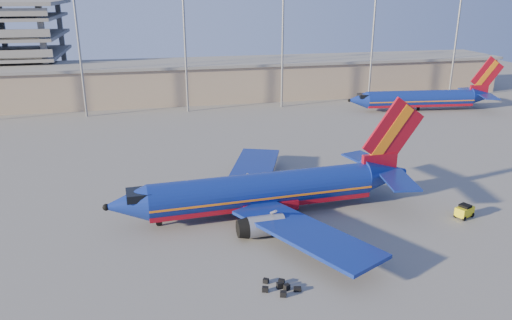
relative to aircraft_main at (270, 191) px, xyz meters
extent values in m
plane|color=slate|center=(0.41, 5.34, -2.65)|extent=(220.00, 220.00, 0.00)
cube|color=gray|center=(10.41, 63.34, 1.35)|extent=(120.00, 15.00, 8.00)
cube|color=slate|center=(10.41, 63.34, 5.55)|extent=(122.00, 16.00, 0.60)
cylinder|color=gray|center=(-24.59, 51.34, 11.35)|extent=(0.44, 0.44, 28.00)
cylinder|color=gray|center=(-4.59, 51.34, 11.35)|extent=(0.44, 0.44, 28.00)
cylinder|color=gray|center=(15.41, 51.34, 11.35)|extent=(0.44, 0.44, 28.00)
cylinder|color=gray|center=(35.41, 51.34, 11.35)|extent=(0.44, 0.44, 28.00)
cylinder|color=gray|center=(55.41, 51.34, 11.35)|extent=(0.44, 0.44, 28.00)
cylinder|color=navy|center=(-0.88, -0.06, 0.17)|extent=(25.21, 5.42, 3.86)
cube|color=maroon|center=(-0.88, -0.06, -0.82)|extent=(25.17, 4.69, 1.36)
cube|color=orange|center=(-0.88, -0.06, -0.09)|extent=(25.21, 5.46, 0.23)
cone|color=navy|center=(-15.55, -0.98, 0.17)|extent=(4.61, 4.12, 3.86)
cube|color=black|center=(-14.19, -0.89, 1.16)|extent=(2.67, 2.86, 0.83)
cone|color=navy|center=(14.31, 0.90, 0.53)|extent=(5.65, 4.19, 3.86)
cube|color=maroon|center=(13.48, 0.85, 1.94)|extent=(4.41, 0.85, 2.29)
cube|color=maroon|center=(14.94, 0.94, 5.59)|extent=(7.66, 0.81, 8.32)
cube|color=orange|center=(14.73, 0.93, 5.59)|extent=(5.11, 0.76, 6.52)
cube|color=navy|center=(13.68, 4.41, 1.11)|extent=(4.81, 7.27, 0.23)
cube|color=navy|center=(14.12, -2.66, 1.11)|extent=(4.07, 7.06, 0.23)
cube|color=navy|center=(0.11, 9.20, -0.77)|extent=(10.52, 16.96, 0.36)
cube|color=navy|center=(1.26, -9.11, -0.77)|extent=(12.10, 16.73, 0.36)
cube|color=maroon|center=(-0.36, -0.02, -1.24)|extent=(6.50, 4.45, 1.04)
cylinder|color=gray|center=(-2.46, 5.28, -1.45)|extent=(3.88, 2.42, 2.19)
cylinder|color=gray|center=(-1.78, -5.54, -1.45)|extent=(3.88, 2.42, 2.19)
cylinder|color=gray|center=(-12.32, -0.77, -2.07)|extent=(0.27, 0.27, 1.15)
cylinder|color=black|center=(-12.32, -0.77, -2.31)|extent=(0.68, 0.30, 0.67)
cylinder|color=black|center=(0.51, 2.75, -2.21)|extent=(0.91, 0.63, 0.88)
cylinder|color=black|center=(0.85, -2.66, -2.21)|extent=(0.91, 0.63, 0.88)
cylinder|color=navy|center=(42.15, 41.68, -0.15)|extent=(22.44, 5.76, 3.42)
cube|color=maroon|center=(42.15, 41.68, -1.03)|extent=(22.38, 5.12, 1.20)
cube|color=orange|center=(42.15, 41.68, -0.38)|extent=(22.45, 5.80, 0.20)
cone|color=navy|center=(29.18, 43.06, -0.15)|extent=(4.23, 3.82, 3.42)
cube|color=black|center=(30.38, 42.93, 0.73)|extent=(2.46, 2.63, 0.74)
cone|color=navy|center=(55.58, 40.24, 0.17)|extent=(5.15, 3.92, 3.42)
cube|color=maroon|center=(54.85, 40.32, 1.42)|extent=(3.92, 0.92, 2.04)
cube|color=maroon|center=(56.14, 40.18, 4.66)|extent=(6.79, 1.02, 7.38)
cube|color=orange|center=(55.95, 40.20, 4.66)|extent=(4.53, 0.87, 5.79)
cube|color=navy|center=(55.55, 43.41, 0.68)|extent=(3.37, 6.18, 0.20)
cube|color=navy|center=(54.88, 37.15, 0.68)|extent=(4.48, 6.49, 0.20)
cylinder|color=black|center=(42.15, 41.68, -2.23)|extent=(0.71, 0.71, 0.83)
cube|color=yellow|center=(20.73, -5.92, -1.90)|extent=(2.39, 1.95, 0.99)
cube|color=black|center=(20.73, -5.92, -1.31)|extent=(1.35, 1.40, 0.35)
cylinder|color=black|center=(19.78, -5.75, -2.39)|extent=(0.54, 0.38, 0.52)
cylinder|color=black|center=(20.23, -6.75, -2.39)|extent=(0.54, 0.38, 0.52)
cylinder|color=black|center=(21.23, -5.10, -2.39)|extent=(0.54, 0.38, 0.52)
cylinder|color=black|center=(21.68, -6.09, -2.39)|extent=(0.54, 0.38, 0.52)
cube|color=black|center=(-2.81, -16.11, -2.41)|extent=(0.62, 0.56, 0.47)
cube|color=black|center=(-2.77, -14.91, -2.37)|extent=(0.59, 0.41, 0.55)
cube|color=black|center=(-1.45, -15.62, -2.47)|extent=(0.70, 0.49, 0.36)
cube|color=black|center=(-4.10, -15.14, -2.42)|extent=(0.61, 0.51, 0.46)
cube|color=black|center=(-2.27, -15.27, -2.39)|extent=(0.60, 0.56, 0.51)
cube|color=black|center=(-2.47, -14.27, -2.44)|extent=(0.62, 0.57, 0.41)
cube|color=black|center=(-3.74, -13.86, -2.45)|extent=(0.58, 0.56, 0.40)
camera|label=1|loc=(-12.58, -49.94, 21.34)|focal=35.00mm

